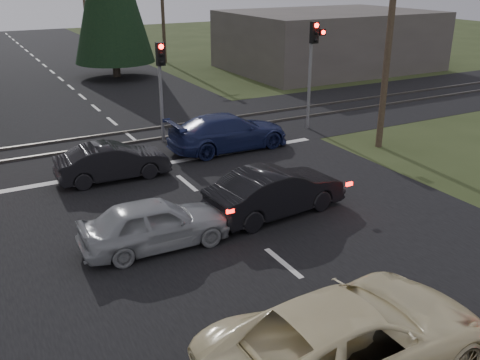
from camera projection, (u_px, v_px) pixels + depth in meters
ground at (283, 263)px, 13.17m from camera, size 120.00×120.00×0.00m
road at (147, 150)px, 21.34m from camera, size 14.00×100.00×0.01m
rail_corridor at (132, 138)px, 22.97m from camera, size 120.00×8.00×0.01m
stop_line at (163, 164)px, 19.86m from camera, size 13.00×0.35×0.00m
rail_near at (138, 141)px, 22.30m from camera, size 120.00×0.12×0.10m
rail_far at (126, 132)px, 23.61m from camera, size 120.00×0.12×0.10m
traffic_signal_right at (313, 55)px, 23.04m from camera, size 0.68×0.48×4.70m
traffic_signal_center at (161, 75)px, 21.30m from camera, size 0.32×0.48×4.10m
utility_pole_near at (390, 27)px, 20.11m from camera, size 1.80×0.26×9.00m
building_right at (328, 40)px, 38.40m from camera, size 14.00×10.00×4.00m
cream_coupe at (350, 338)px, 9.33m from camera, size 5.47×2.58×1.51m
dark_hatchback at (276, 191)px, 15.60m from camera, size 4.40×1.92×1.41m
silver_car at (155, 224)px, 13.73m from camera, size 3.92×1.66×1.32m
blue_sedan at (228, 132)px, 21.26m from camera, size 4.94×2.05×1.43m
dark_car_far at (113, 162)px, 18.24m from camera, size 3.84×1.42×1.25m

